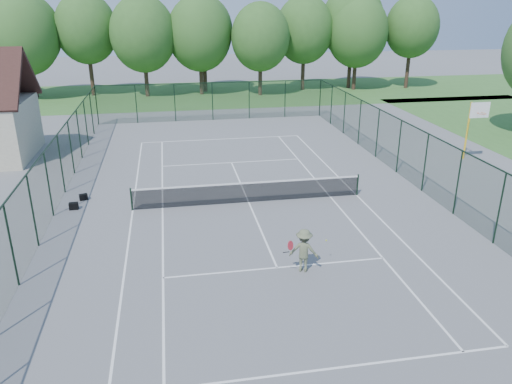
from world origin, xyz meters
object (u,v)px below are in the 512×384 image
tennis_net (249,191)px  tennis_player (304,250)px  basketball_goal (474,119)px  sports_bag_a (74,206)px

tennis_net → tennis_player: 6.81m
tennis_net → basketball_goal: (14.20, 4.23, 1.99)m
tennis_player → basketball_goal: bearing=39.5°
basketball_goal → tennis_net: bearing=-163.4°
basketball_goal → sports_bag_a: size_ratio=8.94×
tennis_net → basketball_goal: 14.95m
tennis_player → sports_bag_a: bearing=141.0°
sports_bag_a → tennis_player: (9.09, -7.35, 0.65)m
basketball_goal → tennis_player: 17.34m
tennis_net → sports_bag_a: tennis_net is taller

